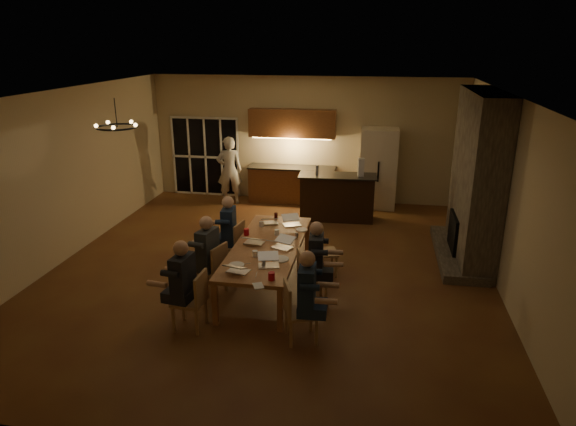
# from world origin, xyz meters

# --- Properties ---
(floor) EXTENTS (9.00, 9.00, 0.00)m
(floor) POSITION_xyz_m (0.00, 0.00, 0.00)
(floor) COLOR brown
(floor) RESTS_ON ground
(back_wall) EXTENTS (8.00, 0.04, 3.20)m
(back_wall) POSITION_xyz_m (0.00, 4.52, 1.60)
(back_wall) COLOR tan
(back_wall) RESTS_ON ground
(left_wall) EXTENTS (0.04, 9.00, 3.20)m
(left_wall) POSITION_xyz_m (-4.02, 0.00, 1.60)
(left_wall) COLOR tan
(left_wall) RESTS_ON ground
(right_wall) EXTENTS (0.04, 9.00, 3.20)m
(right_wall) POSITION_xyz_m (4.02, 0.00, 1.60)
(right_wall) COLOR tan
(right_wall) RESTS_ON ground
(ceiling) EXTENTS (8.00, 9.00, 0.04)m
(ceiling) POSITION_xyz_m (0.00, 0.00, 3.22)
(ceiling) COLOR white
(ceiling) RESTS_ON back_wall
(french_doors) EXTENTS (1.86, 0.08, 2.10)m
(french_doors) POSITION_xyz_m (-2.70, 4.47, 1.05)
(french_doors) COLOR black
(french_doors) RESTS_ON ground
(fireplace) EXTENTS (0.58, 2.50, 3.20)m
(fireplace) POSITION_xyz_m (3.70, 1.20, 1.60)
(fireplace) COLOR #645C4E
(fireplace) RESTS_ON ground
(kitchenette) EXTENTS (2.24, 0.68, 2.40)m
(kitchenette) POSITION_xyz_m (-0.30, 4.20, 1.20)
(kitchenette) COLOR brown
(kitchenette) RESTS_ON ground
(refrigerator) EXTENTS (0.90, 0.68, 2.00)m
(refrigerator) POSITION_xyz_m (1.90, 4.15, 1.00)
(refrigerator) COLOR beige
(refrigerator) RESTS_ON ground
(dining_table) EXTENTS (1.10, 2.99, 0.75)m
(dining_table) POSITION_xyz_m (0.09, -0.63, 0.38)
(dining_table) COLOR #B9774A
(dining_table) RESTS_ON ground
(bar_island) EXTENTS (1.82, 0.76, 1.08)m
(bar_island) POSITION_xyz_m (0.98, 3.01, 0.54)
(bar_island) COLOR black
(bar_island) RESTS_ON ground
(chair_left_near) EXTENTS (0.46, 0.46, 0.89)m
(chair_left_near) POSITION_xyz_m (-0.75, -2.20, 0.45)
(chair_left_near) COLOR tan
(chair_left_near) RESTS_ON ground
(chair_left_mid) EXTENTS (0.55, 0.55, 0.89)m
(chair_left_mid) POSITION_xyz_m (-0.79, -1.09, 0.45)
(chair_left_mid) COLOR tan
(chair_left_mid) RESTS_ON ground
(chair_left_far) EXTENTS (0.50, 0.50, 0.89)m
(chair_left_far) POSITION_xyz_m (-0.76, -0.03, 0.45)
(chair_left_far) COLOR tan
(chair_left_far) RESTS_ON ground
(chair_right_near) EXTENTS (0.56, 0.56, 0.89)m
(chair_right_near) POSITION_xyz_m (0.91, -2.24, 0.45)
(chair_right_near) COLOR tan
(chair_right_near) RESTS_ON ground
(chair_right_mid) EXTENTS (0.56, 0.56, 0.89)m
(chair_right_mid) POSITION_xyz_m (0.93, -1.12, 0.45)
(chair_right_mid) COLOR tan
(chair_right_mid) RESTS_ON ground
(chair_right_far) EXTENTS (0.55, 0.55, 0.89)m
(chair_right_far) POSITION_xyz_m (1.01, -0.05, 0.45)
(chair_right_far) COLOR tan
(chair_right_far) RESTS_ON ground
(person_left_near) EXTENTS (0.68, 0.68, 1.38)m
(person_left_near) POSITION_xyz_m (-0.82, -2.20, 0.69)
(person_left_near) COLOR #20232A
(person_left_near) RESTS_ON ground
(person_right_near) EXTENTS (0.62, 0.62, 1.38)m
(person_right_near) POSITION_xyz_m (0.99, -2.26, 0.69)
(person_right_near) COLOR #1C2C46
(person_right_near) RESTS_ON ground
(person_left_mid) EXTENTS (0.71, 0.71, 1.38)m
(person_left_mid) POSITION_xyz_m (-0.80, -1.13, 0.69)
(person_left_mid) COLOR #343A3E
(person_left_mid) RESTS_ON ground
(person_right_mid) EXTENTS (0.64, 0.64, 1.38)m
(person_right_mid) POSITION_xyz_m (0.97, -1.09, 0.69)
(person_right_mid) COLOR #20232A
(person_right_mid) RESTS_ON ground
(person_left_far) EXTENTS (0.65, 0.65, 1.38)m
(person_left_far) POSITION_xyz_m (-0.77, -0.01, 0.69)
(person_left_far) COLOR #1C2C46
(person_left_far) RESTS_ON ground
(standing_person) EXTENTS (0.72, 0.57, 1.75)m
(standing_person) POSITION_xyz_m (-1.86, 3.81, 0.87)
(standing_person) COLOR silver
(standing_person) RESTS_ON ground
(chandelier) EXTENTS (0.65, 0.65, 0.03)m
(chandelier) POSITION_xyz_m (-2.22, -1.02, 2.75)
(chandelier) COLOR black
(chandelier) RESTS_ON ceiling
(laptop_a) EXTENTS (0.38, 0.35, 0.23)m
(laptop_a) POSITION_xyz_m (-0.12, -1.74, 0.86)
(laptop_a) COLOR silver
(laptop_a) RESTS_ON dining_table
(laptop_b) EXTENTS (0.38, 0.35, 0.23)m
(laptop_b) POSITION_xyz_m (0.29, -1.47, 0.86)
(laptop_b) COLOR silver
(laptop_b) RESTS_ON dining_table
(laptop_c) EXTENTS (0.36, 0.32, 0.23)m
(laptop_c) POSITION_xyz_m (-0.15, -0.59, 0.86)
(laptop_c) COLOR silver
(laptop_c) RESTS_ON dining_table
(laptop_d) EXTENTS (0.40, 0.38, 0.23)m
(laptop_d) POSITION_xyz_m (0.35, -0.72, 0.86)
(laptop_d) COLOR silver
(laptop_d) RESTS_ON dining_table
(laptop_e) EXTENTS (0.39, 0.36, 0.23)m
(laptop_e) POSITION_xyz_m (-0.10, 0.43, 0.86)
(laptop_e) COLOR silver
(laptop_e) RESTS_ON dining_table
(laptop_f) EXTENTS (0.41, 0.38, 0.23)m
(laptop_f) POSITION_xyz_m (0.34, 0.40, 0.86)
(laptop_f) COLOR silver
(laptop_f) RESTS_ON dining_table
(mug_front) EXTENTS (0.09, 0.09, 0.10)m
(mug_front) POSITION_xyz_m (-0.01, -1.15, 0.80)
(mug_front) COLOR white
(mug_front) RESTS_ON dining_table
(mug_mid) EXTENTS (0.08, 0.08, 0.10)m
(mug_mid) POSITION_xyz_m (0.16, -0.16, 0.80)
(mug_mid) COLOR white
(mug_mid) RESTS_ON dining_table
(mug_back) EXTENTS (0.08, 0.08, 0.10)m
(mug_back) POSITION_xyz_m (-0.21, 0.22, 0.80)
(mug_back) COLOR white
(mug_back) RESTS_ON dining_table
(redcup_near) EXTENTS (0.10, 0.10, 0.12)m
(redcup_near) POSITION_xyz_m (0.43, -1.94, 0.81)
(redcup_near) COLOR red
(redcup_near) RESTS_ON dining_table
(redcup_mid) EXTENTS (0.09, 0.09, 0.12)m
(redcup_mid) POSITION_xyz_m (-0.38, -0.26, 0.81)
(redcup_mid) COLOR red
(redcup_mid) RESTS_ON dining_table
(can_silver) EXTENTS (0.06, 0.06, 0.12)m
(can_silver) POSITION_xyz_m (0.19, -1.36, 0.81)
(can_silver) COLOR #B2B2B7
(can_silver) RESTS_ON dining_table
(can_cola) EXTENTS (0.07, 0.07, 0.12)m
(can_cola) POSITION_xyz_m (-0.03, 0.70, 0.81)
(can_cola) COLOR #3F0F0C
(can_cola) RESTS_ON dining_table
(can_right) EXTENTS (0.06, 0.06, 0.12)m
(can_right) POSITION_xyz_m (0.54, -0.31, 0.81)
(can_right) COLOR #B2B2B7
(can_right) RESTS_ON dining_table
(plate_near) EXTENTS (0.28, 0.28, 0.02)m
(plate_near) POSITION_xyz_m (0.41, -1.20, 0.76)
(plate_near) COLOR white
(plate_near) RESTS_ON dining_table
(plate_left) EXTENTS (0.25, 0.25, 0.02)m
(plate_left) POSITION_xyz_m (-0.21, -1.54, 0.76)
(plate_left) COLOR white
(plate_left) RESTS_ON dining_table
(plate_far) EXTENTS (0.22, 0.22, 0.02)m
(plate_far) POSITION_xyz_m (0.56, 0.16, 0.76)
(plate_far) COLOR white
(plate_far) RESTS_ON dining_table
(notepad) EXTENTS (0.21, 0.24, 0.01)m
(notepad) POSITION_xyz_m (0.28, -2.16, 0.76)
(notepad) COLOR white
(notepad) RESTS_ON dining_table
(bar_bottle) EXTENTS (0.07, 0.07, 0.24)m
(bar_bottle) POSITION_xyz_m (0.50, 2.91, 1.20)
(bar_bottle) COLOR #99999E
(bar_bottle) RESTS_ON bar_island
(bar_blender) EXTENTS (0.15, 0.15, 0.42)m
(bar_blender) POSITION_xyz_m (1.50, 3.01, 1.29)
(bar_blender) COLOR silver
(bar_blender) RESTS_ON bar_island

